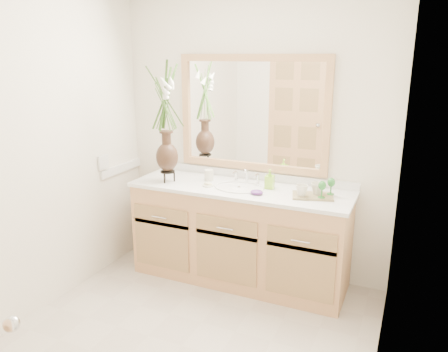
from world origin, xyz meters
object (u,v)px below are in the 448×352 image
at_px(soap_bottle, 270,180).
at_px(tumbler, 209,175).
at_px(flower_vase, 165,110).
at_px(tray, 313,196).

bearing_deg(soap_bottle, tumbler, 174.55).
relative_size(flower_vase, tray, 2.98).
height_order(soap_bottle, tray, soap_bottle).
height_order(flower_vase, tumbler, flower_vase).
bearing_deg(flower_vase, tray, 4.17).
bearing_deg(soap_bottle, flower_vase, -173.92).
height_order(flower_vase, soap_bottle, flower_vase).
bearing_deg(soap_bottle, tray, -17.00).
bearing_deg(flower_vase, soap_bottle, 11.11).
distance_m(flower_vase, soap_bottle, 1.03).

